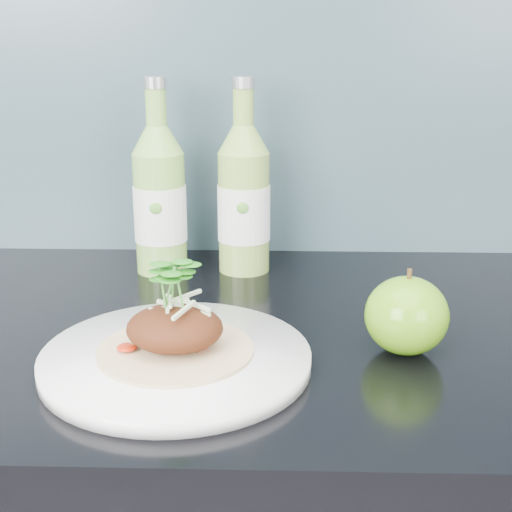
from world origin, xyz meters
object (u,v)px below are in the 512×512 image
object	(u,v)px
green_apple	(407,315)
cider_bottle_right	(244,200)
dinner_plate	(176,359)
cider_bottle_left	(160,200)

from	to	relation	value
green_apple	cider_bottle_right	size ratio (longest dim) A/B	0.38
dinner_plate	green_apple	world-z (taller)	green_apple
green_apple	cider_bottle_right	distance (m)	0.33
dinner_plate	green_apple	size ratio (longest dim) A/B	3.39
cider_bottle_right	green_apple	bearing A→B (deg)	-48.85
cider_bottle_left	cider_bottle_right	size ratio (longest dim) A/B	1.00
green_apple	dinner_plate	bearing A→B (deg)	-170.12
cider_bottle_left	green_apple	bearing A→B (deg)	-61.95
dinner_plate	green_apple	xyz separation A→B (m)	(0.24, 0.04, 0.03)
cider_bottle_left	cider_bottle_right	bearing A→B (deg)	-17.77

